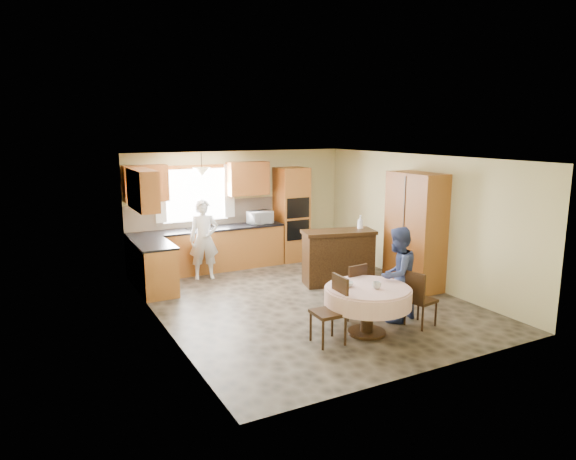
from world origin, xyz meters
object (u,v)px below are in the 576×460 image
at_px(dining_table, 368,297).
at_px(person_sink, 204,239).
at_px(cupboard, 415,231).
at_px(chair_back, 353,288).
at_px(chair_left, 333,306).
at_px(person_dining, 397,275).
at_px(oven_tower, 291,214).
at_px(sideboard, 338,259).
at_px(chair_right, 418,296).

distance_m(dining_table, person_sink, 4.03).
height_order(cupboard, person_sink, cupboard).
xyz_separation_m(dining_table, chair_back, (0.19, 0.64, -0.07)).
bearing_deg(chair_left, person_sink, -169.57).
relative_size(person_sink, person_dining, 1.07).
bearing_deg(oven_tower, chair_back, -103.37).
bearing_deg(cupboard, chair_left, -152.05).
xyz_separation_m(sideboard, chair_right, (-0.16, -2.44, -0.01)).
relative_size(oven_tower, sideboard, 1.53).
distance_m(oven_tower, chair_back, 3.86).
height_order(person_sink, person_dining, person_sink).
distance_m(sideboard, chair_right, 2.44).
bearing_deg(oven_tower, person_sink, -167.27).
xyz_separation_m(oven_tower, person_sink, (-2.25, -0.51, -0.26)).
relative_size(oven_tower, chair_back, 2.38).
xyz_separation_m(chair_back, chair_right, (0.66, -0.78, -0.01)).
bearing_deg(oven_tower, dining_table, -103.81).
xyz_separation_m(chair_left, person_sink, (-0.57, 3.87, 0.27)).
distance_m(dining_table, chair_back, 0.67).
distance_m(cupboard, chair_right, 2.13).
bearing_deg(sideboard, oven_tower, 101.90).
relative_size(oven_tower, person_sink, 1.32).
xyz_separation_m(oven_tower, chair_back, (-0.88, -3.72, -0.57)).
bearing_deg(chair_right, chair_left, 74.45).
bearing_deg(person_dining, cupboard, -156.94).
bearing_deg(person_dining, oven_tower, -112.45).
xyz_separation_m(chair_left, chair_back, (0.80, 0.66, -0.04)).
bearing_deg(person_sink, oven_tower, 25.63).
height_order(oven_tower, chair_left, oven_tower).
bearing_deg(cupboard, person_dining, -139.33).
height_order(sideboard, chair_right, sideboard).
height_order(oven_tower, sideboard, oven_tower).
bearing_deg(chair_back, chair_left, 33.60).
relative_size(chair_left, person_dining, 0.64).
height_order(chair_back, chair_right, chair_back).
bearing_deg(chair_back, oven_tower, -109.21).
relative_size(cupboard, person_sink, 1.36).
xyz_separation_m(chair_right, person_sink, (-2.03, 3.99, 0.32)).
bearing_deg(chair_left, person_dining, 102.26).
distance_m(sideboard, cupboard, 1.55).
height_order(oven_tower, person_dining, oven_tower).
height_order(dining_table, chair_back, chair_back).
xyz_separation_m(sideboard, chair_back, (-0.81, -1.66, -0.00)).
bearing_deg(person_dining, dining_table, -0.66).
bearing_deg(oven_tower, sideboard, -92.02).
height_order(cupboard, chair_right, cupboard).
height_order(oven_tower, chair_back, oven_tower).
bearing_deg(oven_tower, chair_right, -92.90).
bearing_deg(chair_right, person_sink, 16.04).
distance_m(chair_back, person_dining, 0.72).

